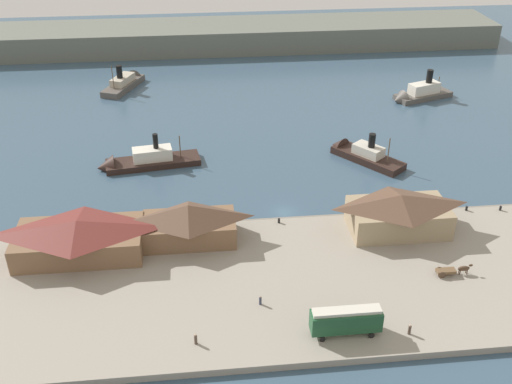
% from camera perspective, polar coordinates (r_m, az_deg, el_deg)
% --- Properties ---
extents(ground_plane, '(320.00, 320.00, 0.00)m').
position_cam_1_polar(ground_plane, '(116.42, 2.70, -1.96)').
color(ground_plane, '#385166').
extents(quay_promenade, '(110.00, 36.00, 1.20)m').
position_cam_1_polar(quay_promenade, '(98.44, 4.59, -8.50)').
color(quay_promenade, gray).
rests_on(quay_promenade, ground).
extents(seawall_edge, '(110.00, 0.80, 1.00)m').
position_cam_1_polar(seawall_edge, '(113.16, 2.97, -2.72)').
color(seawall_edge, slate).
rests_on(seawall_edge, ground).
extents(ferry_shed_customs_shed, '(21.73, 11.33, 6.52)m').
position_cam_1_polar(ferry_shed_customs_shed, '(105.79, -16.59, -4.13)').
color(ferry_shed_customs_shed, brown).
rests_on(ferry_shed_customs_shed, quay_promenade).
extents(ferry_shed_east_terminal, '(16.48, 8.70, 7.13)m').
position_cam_1_polar(ferry_shed_east_terminal, '(105.18, -6.43, -2.91)').
color(ferry_shed_east_terminal, brown).
rests_on(ferry_shed_east_terminal, quay_promenade).
extents(ferry_shed_central_terminal, '(17.87, 10.07, 7.23)m').
position_cam_1_polar(ferry_shed_central_terminal, '(110.29, 13.51, -1.89)').
color(ferry_shed_central_terminal, '#998466').
rests_on(ferry_shed_central_terminal, quay_promenade).
extents(street_tram, '(10.16, 2.77, 4.49)m').
position_cam_1_polar(street_tram, '(87.46, 8.60, -11.98)').
color(street_tram, '#1E4C2D').
rests_on(street_tram, quay_promenade).
extents(horse_cart, '(5.96, 1.44, 1.87)m').
position_cam_1_polar(horse_cart, '(103.06, 18.27, -7.10)').
color(horse_cart, brown).
rests_on(horse_cart, quay_promenade).
extents(pedestrian_standing_center, '(0.40, 0.40, 1.60)m').
position_cam_1_polar(pedestrian_standing_center, '(92.47, 0.42, -10.33)').
color(pedestrian_standing_center, '#33384C').
rests_on(pedestrian_standing_center, quay_promenade).
extents(pedestrian_by_tram, '(0.44, 0.44, 1.77)m').
position_cam_1_polar(pedestrian_by_tram, '(86.69, -5.78, -13.84)').
color(pedestrian_by_tram, '#4C3D33').
rests_on(pedestrian_by_tram, quay_promenade).
extents(pedestrian_walking_west, '(0.43, 0.43, 1.73)m').
position_cam_1_polar(pedestrian_walking_west, '(90.41, 14.47, -12.63)').
color(pedestrian_walking_west, '#4C3D33').
rests_on(pedestrian_walking_west, quay_promenade).
extents(mooring_post_east, '(0.44, 0.44, 0.90)m').
position_cam_1_polar(mooring_post_east, '(121.35, 19.48, -1.49)').
color(mooring_post_east, black).
rests_on(mooring_post_east, quay_promenade).
extents(mooring_post_west, '(0.44, 0.44, 0.90)m').
position_cam_1_polar(mooring_post_west, '(123.73, 22.33, -1.45)').
color(mooring_post_west, black).
rests_on(mooring_post_west, quay_promenade).
extents(mooring_post_center_east, '(0.44, 0.44, 0.90)m').
position_cam_1_polar(mooring_post_center_east, '(110.87, 2.20, -2.75)').
color(mooring_post_center_east, black).
rests_on(mooring_post_center_east, quay_promenade).
extents(mooring_post_center_west, '(0.44, 0.44, 0.90)m').
position_cam_1_polar(mooring_post_center_west, '(115.56, -22.59, -3.87)').
color(mooring_post_center_west, black).
rests_on(mooring_post_center_west, quay_promenade).
extents(ferry_mid_harbor, '(23.09, 8.66, 9.41)m').
position_cam_1_polar(ferry_mid_harbor, '(134.76, -11.07, 2.89)').
color(ferry_mid_harbor, black).
rests_on(ferry_mid_harbor, ground).
extents(ferry_outer_harbor, '(15.72, 17.70, 9.04)m').
position_cam_1_polar(ferry_outer_harbor, '(137.83, 9.92, 3.69)').
color(ferry_outer_harbor, black).
rests_on(ferry_outer_harbor, ground).
extents(ferry_approaching_west, '(12.14, 19.34, 10.12)m').
position_cam_1_polar(ferry_approaching_west, '(182.48, -12.30, 10.26)').
color(ferry_approaching_west, '#514C47').
rests_on(ferry_approaching_west, ground).
extents(ferry_moored_west, '(18.90, 11.13, 9.90)m').
position_cam_1_polar(ferry_moored_west, '(174.93, 15.18, 9.04)').
color(ferry_moored_west, '#514C47').
rests_on(ferry_moored_west, ground).
extents(far_headland, '(180.00, 24.00, 8.00)m').
position_cam_1_polar(far_headland, '(215.69, -1.68, 14.74)').
color(far_headland, '#60665B').
rests_on(far_headland, ground).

